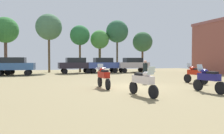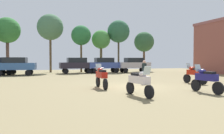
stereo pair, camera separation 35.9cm
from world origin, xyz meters
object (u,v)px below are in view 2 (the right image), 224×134
object	(u,v)px
motorcycle_5	(206,79)
tree_5	(7,31)
tree_2	(81,36)
tree_9	(101,40)
motorcycle_9	(139,81)
car_1	(15,65)
motorcycle_6	(101,76)
person_2	(144,70)
tree_3	(119,32)
car_4	(77,64)
tree_4	(50,27)
motorcycle_2	(194,74)
car_2	(134,64)
car_3	(104,64)
tree_7	(144,42)

from	to	relation	value
motorcycle_5	tree_5	bearing A→B (deg)	114.25
tree_2	tree_9	distance (m)	3.16
motorcycle_5	motorcycle_9	bearing A→B (deg)	174.62
car_1	tree_2	world-z (taller)	tree_2
motorcycle_6	motorcycle_5	bearing A→B (deg)	-37.48
car_1	person_2	distance (m)	15.44
motorcycle_6	motorcycle_9	xyz separation A→B (m)	(0.94, -3.44, -0.02)
tree_3	car_4	bearing A→B (deg)	-157.41
motorcycle_5	tree_4	size ratio (longest dim) A/B	0.27
motorcycle_9	tree_2	xyz separation A→B (m)	(0.95, 21.18, 4.38)
motorcycle_6	tree_4	distance (m)	19.29
tree_3	motorcycle_2	bearing A→B (deg)	-91.52
motorcycle_2	motorcycle_6	size ratio (longest dim) A/B	0.93
motorcycle_5	car_2	distance (m)	18.80
motorcycle_2	tree_4	distance (m)	20.94
motorcycle_9	tree_3	size ratio (longest dim) A/B	0.30
motorcycle_2	motorcycle_5	bearing A→B (deg)	-131.80
car_3	tree_7	bearing A→B (deg)	-68.17
car_2	tree_5	world-z (taller)	tree_5
car_2	car_3	distance (m)	4.10
motorcycle_5	car_1	world-z (taller)	car_1
motorcycle_6	car_4	distance (m)	15.50
motorcycle_9	car_4	world-z (taller)	car_4
car_1	car_3	distance (m)	10.91
motorcycle_6	car_4	world-z (taller)	car_4
car_1	motorcycle_9	bearing A→B (deg)	-150.78
motorcycle_5	motorcycle_9	size ratio (longest dim) A/B	0.96
person_2	tree_7	bearing A→B (deg)	64.52
person_2	tree_3	size ratio (longest dim) A/B	0.22
motorcycle_2	tree_9	size ratio (longest dim) A/B	0.35
tree_7	tree_4	bearing A→B (deg)	179.72
motorcycle_6	tree_9	distance (m)	19.47
car_1	tree_5	size ratio (longest dim) A/B	0.61
motorcycle_9	tree_2	distance (m)	21.64
motorcycle_9	tree_5	bearing A→B (deg)	-77.42
car_2	tree_9	world-z (taller)	tree_9
car_3	tree_3	size ratio (longest dim) A/B	0.57
car_1	tree_3	xyz separation A→B (m)	(13.77, 4.65, 4.74)
car_2	tree_3	world-z (taller)	tree_3
car_4	tree_2	distance (m)	4.64
tree_4	tree_5	bearing A→B (deg)	171.46
car_2	tree_7	size ratio (longest dim) A/B	0.71
person_2	car_1	bearing A→B (deg)	130.57
motorcycle_5	tree_4	bearing A→B (deg)	103.23
motorcycle_2	motorcycle_5	xyz separation A→B (m)	(-2.38, -3.93, 0.00)
motorcycle_9	tree_7	xyz separation A→B (m)	(10.88, 21.75, 3.77)
motorcycle_2	car_1	size ratio (longest dim) A/B	0.47
person_2	tree_3	world-z (taller)	tree_3
tree_2	car_3	bearing A→B (deg)	-40.53
car_1	person_2	xyz separation A→B (m)	(9.93, -11.82, -0.18)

